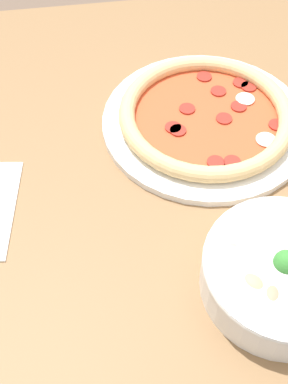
# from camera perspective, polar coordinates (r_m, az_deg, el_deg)

# --- Properties ---
(ground_plane) EXTENTS (8.00, 8.00, 0.00)m
(ground_plane) POSITION_cam_1_polar(r_m,az_deg,el_deg) (1.48, 2.79, -14.78)
(ground_plane) COLOR brown
(dining_table) EXTENTS (1.03, 0.83, 0.73)m
(dining_table) POSITION_cam_1_polar(r_m,az_deg,el_deg) (0.95, 4.21, 0.27)
(dining_table) COLOR olive
(dining_table) RESTS_ON ground_plane
(pizza) EXTENTS (0.34, 0.34, 0.04)m
(pizza) POSITION_cam_1_polar(r_m,az_deg,el_deg) (0.88, 6.63, 7.90)
(pizza) COLOR white
(pizza) RESTS_ON dining_table
(bowl) EXTENTS (0.21, 0.21, 0.07)m
(bowl) POSITION_cam_1_polar(r_m,az_deg,el_deg) (0.70, 14.65, -8.30)
(bowl) COLOR white
(bowl) RESTS_ON dining_table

